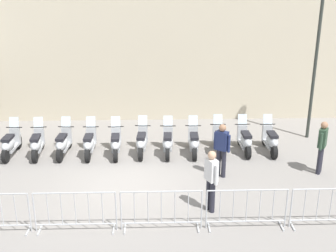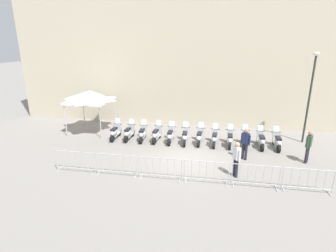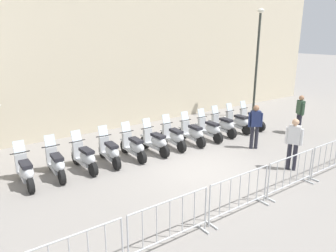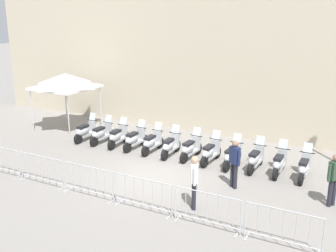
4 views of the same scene
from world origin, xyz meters
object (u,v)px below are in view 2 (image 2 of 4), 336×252
barrier_segment_5 (308,181)px  motorcycle_9 (245,140)px  barrier_segment_1 (116,165)px  street_lamp (311,90)px  motorcycle_1 (129,133)px  motorcycle_4 (170,136)px  barrier_segment_0 (75,162)px  motorcycle_7 (215,138)px  barrier_segment_4 (256,176)px  motorcycle_8 (230,139)px  motorcycle_2 (143,134)px  motorcycle_11 (277,142)px  barrier_segment_3 (206,172)px  barrier_segment_2 (160,169)px  officer_by_barriers (236,157)px  officer_mid_plaza (245,142)px  canopy_tent (90,96)px  motorcycle_6 (200,137)px  motorcycle_0 (115,132)px  motorcycle_10 (261,141)px  officer_near_row_end (309,145)px

barrier_segment_5 → motorcycle_9: bearing=114.8°
barrier_segment_1 → street_lamp: 12.09m
motorcycle_1 → motorcycle_4: same height
motorcycle_9 → barrier_segment_0: size_ratio=0.85×
motorcycle_1 → motorcycle_4: size_ratio=1.00×
motorcycle_1 → motorcycle_7: size_ratio=1.00×
motorcycle_9 → barrier_segment_4: (0.08, -4.79, 0.07)m
motorcycle_8 → motorcycle_2: bearing=-179.0°
motorcycle_11 → barrier_segment_4: bearing=-109.9°
motorcycle_11 → barrier_segment_3: size_ratio=0.85×
barrier_segment_4 → motorcycle_7: bearing=112.2°
motorcycle_7 → barrier_segment_2: size_ratio=0.85×
street_lamp → officer_by_barriers: 7.35m
motorcycle_11 → barrier_segment_0: (-10.16, -4.97, 0.07)m
barrier_segment_3 → officer_mid_plaza: 3.51m
motorcycle_4 → canopy_tent: canopy_tent is taller
motorcycle_11 → barrier_segment_2: motorcycle_11 is taller
barrier_segment_2 → barrier_segment_5: size_ratio=1.00×
motorcycle_6 → motorcycle_8: same height
motorcycle_0 → barrier_segment_2: 6.11m
officer_by_barriers → street_lamp: bearing=51.4°
barrier_segment_3 → officer_by_barriers: (1.30, 0.88, 0.46)m
barrier_segment_2 → motorcycle_7: bearing=64.0°
motorcycle_4 → barrier_segment_3: bearing=-61.5°
motorcycle_0 → motorcycle_9: bearing=2.1°
barrier_segment_3 → canopy_tent: (-8.32, 5.69, 1.99)m
motorcycle_11 → barrier_segment_0: bearing=-153.9°
barrier_segment_1 → canopy_tent: canopy_tent is taller
motorcycle_2 → barrier_segment_3: (4.32, -4.61, 0.07)m
motorcycle_6 → barrier_segment_4: motorcycle_6 is taller
motorcycle_6 → barrier_segment_1: (-3.51, -4.82, 0.07)m
officer_by_barriers → barrier_segment_3: bearing=-145.9°
canopy_tent → barrier_segment_5: bearing=-24.1°
barrier_segment_1 → motorcycle_7: bearing=47.3°
motorcycle_6 → motorcycle_10: (3.64, 0.11, 0.00)m
motorcycle_2 → motorcycle_6: bearing=1.9°
motorcycle_7 → officer_by_barriers: bearing=-73.9°
officer_by_barriers → barrier_segment_2: bearing=-164.8°
motorcycle_6 → motorcycle_11: same height
motorcycle_1 → officer_near_row_end: (10.25, -1.45, 0.53)m
motorcycle_1 → motorcycle_9: bearing=1.8°
officer_near_row_end → barrier_segment_1: bearing=-160.7°
motorcycle_1 → barrier_segment_3: bearing=-41.3°
motorcycle_2 → motorcycle_10: size_ratio=1.00×
motorcycle_0 → officer_near_row_end: 11.26m
motorcycle_4 → motorcycle_10: 5.45m
motorcycle_8 → barrier_segment_5: bearing=-56.2°
motorcycle_0 → officer_mid_plaza: 8.17m
motorcycle_7 → barrier_segment_5: motorcycle_7 is taller
motorcycle_10 → barrier_segment_3: (-2.93, -4.84, 0.07)m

